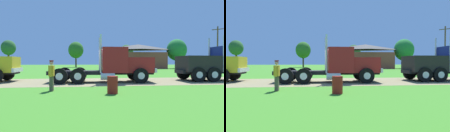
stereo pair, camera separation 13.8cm
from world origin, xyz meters
The scene contains 12 objects.
ground_plane centered at (0.00, 0.00, 0.00)m, with size 200.00×200.00×0.00m, color #3E8325.
dirt_track centered at (0.00, 0.00, 0.00)m, with size 120.00×6.17×0.01m, color #8B7E57.
truck_foreground_white centered at (0.83, -0.46, 1.28)m, with size 7.99×2.80×3.54m.
truck_near_left centered at (9.67, -0.12, 1.36)m, with size 7.17×2.76×3.67m.
visitor_standing_near centered at (-3.15, -4.66, 0.88)m, with size 0.27×0.61×1.63m.
steel_barrel centered at (-0.03, -5.87, 0.43)m, with size 0.52×0.52×0.85m, color maroon.
shed_building centered at (10.33, 29.75, 2.78)m, with size 13.24×6.02×5.76m.
utility_pole_near centered at (24.64, 21.17, 4.65)m, with size 1.57×1.73×8.79m.
tree_left centered at (-21.72, 36.33, 5.16)m, with size 3.48×3.48×7.13m.
tree_mid centered at (-5.26, 42.29, 5.07)m, with size 4.43×4.43×7.53m.
tree_right centered at (10.01, 42.91, 4.53)m, with size 4.19×4.19×6.86m.
tree_far_right centered at (19.83, 29.47, 4.49)m, with size 4.74×4.74×7.11m.
Camera 1 is at (-1.11, -15.12, 1.54)m, focal length 30.77 mm.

